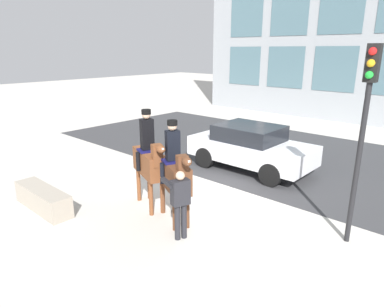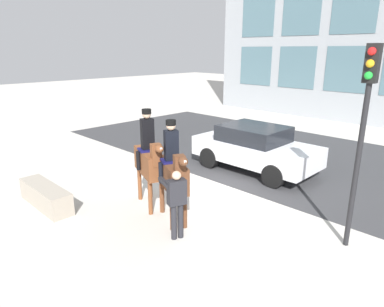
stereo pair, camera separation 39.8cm
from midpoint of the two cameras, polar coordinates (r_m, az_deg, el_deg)
ground_plane at (r=10.44m, az=2.73°, el=-6.07°), size 80.00×80.00×0.00m
road_surface at (r=14.22m, az=15.00°, el=-0.30°), size 20.94×8.50×0.01m
mounted_horse_lead at (r=8.98m, az=-8.40°, el=-1.09°), size 1.74×0.93×2.63m
mounted_horse_companion at (r=8.18m, az=-4.34°, el=-3.13°), size 1.67×1.04×2.52m
pedestrian_bystander at (r=7.52m, az=-3.58°, el=-7.69°), size 0.91×0.45×1.60m
street_car_near_lane at (r=12.08m, az=8.79°, el=1.14°), size 4.26×2.05×1.58m
traffic_light at (r=7.55m, az=25.48°, el=5.56°), size 0.24×0.29×4.19m
planter_ledge at (r=10.01m, az=-24.63°, el=-6.90°), size 2.12×0.56×0.59m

